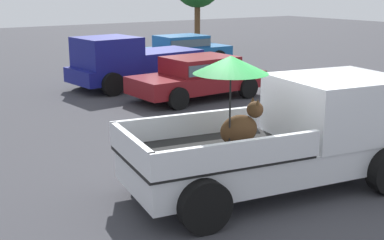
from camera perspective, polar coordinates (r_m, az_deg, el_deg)
The scene contains 5 objects.
ground_plane at distance 9.27m, azimuth 8.45°, elevation -7.53°, with size 80.00×80.00×0.00m, color #38383D.
pickup_truck_main at distance 9.21m, azimuth 11.05°, elevation -1.41°, with size 5.29×2.92×2.40m.
pickup_truck_red at distance 18.47m, azimuth -6.59°, elevation 6.35°, with size 4.94×2.50×1.80m.
parked_sedan_near at distance 23.56m, azimuth -1.07°, elevation 7.85°, with size 4.33×2.04×1.33m.
parked_sedan_far at distance 16.34m, azimuth 0.71°, elevation 4.92°, with size 4.36×2.09×1.33m.
Camera 1 is at (-5.92, -6.25, 3.45)m, focal length 48.61 mm.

